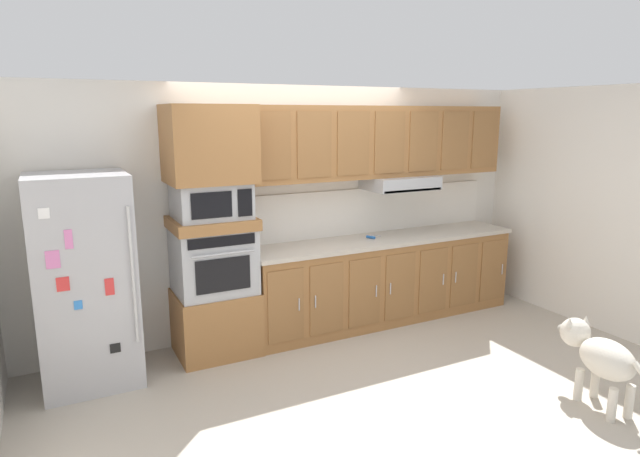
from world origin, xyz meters
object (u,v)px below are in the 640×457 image
Objects in this scene: refrigerator at (85,281)px; built_in_oven at (214,260)px; dog at (599,354)px; screwdriver at (371,237)px; microwave at (211,200)px.

built_in_oven is at bearing 3.53° from refrigerator.
refrigerator is 4.11m from dog.
screwdriver reaches higher than dog.
microwave is 0.71× the size of dog.
microwave reaches higher than dog.
microwave is (0.00, -0.00, 0.56)m from built_in_oven.
refrigerator is 1.94× the size of dog.
built_in_oven is at bearing -178.99° from screwdriver.
screwdriver is (2.83, 0.10, 0.05)m from refrigerator.
screwdriver is at bearing 1.01° from microwave.
refrigerator reaches higher than microwave.
refrigerator is at bearing 67.08° from dog.
dog is (2.36, -2.25, -1.05)m from microwave.
microwave is 1.81m from screwdriver.
built_in_oven is 0.56m from microwave.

